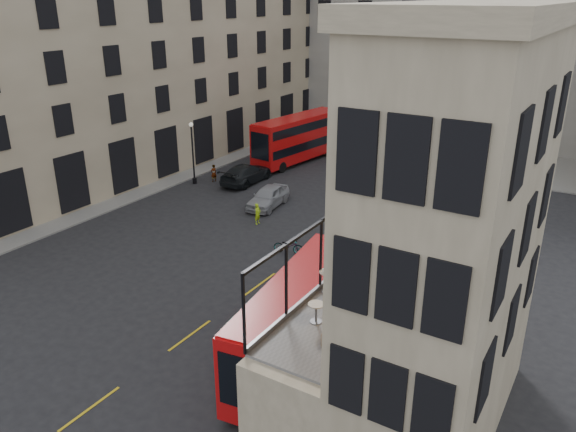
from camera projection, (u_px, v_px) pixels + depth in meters
The scene contains 31 objects.
ground at pixel (223, 348), 25.99m from camera, with size 140.00×140.00×0.00m, color black.
host_building_main at pixel (456, 241), 18.27m from camera, with size 7.26×11.40×15.10m.
host_frontage at pixel (352, 351), 22.00m from camera, with size 3.00×11.00×4.50m, color #C8B696.
cafe_floor at pixel (355, 300), 21.15m from camera, with size 3.00×10.00×0.10m, color slate.
building_left at pixel (117, 40), 50.73m from camera, with size 14.60×50.60×22.00m.
gateway at pixel (447, 50), 62.94m from camera, with size 35.00×10.60×18.00m.
pavement_far at pixel (400, 149), 58.97m from camera, with size 40.00×12.00×0.12m, color slate.
pavement_left at pixel (100, 192), 46.17m from camera, with size 8.00×48.00×0.12m, color slate.
traffic_light_near at pixel (327, 215), 35.08m from camera, with size 0.16×0.20×3.80m.
traffic_light_far at pixel (276, 136), 54.56m from camera, with size 0.16×0.20×3.80m.
street_lamp_a at pixel (193, 157), 47.63m from camera, with size 0.36×0.36×5.33m.
street_lamp_b at pixel (387, 135), 54.94m from camera, with size 0.36×0.36×5.33m.
bus_near at pixel (298, 317), 24.31m from camera, with size 3.64×10.34×4.04m.
bus_far at pixel (299, 136), 53.99m from camera, with size 3.99×11.33×4.43m.
car_a at pixel (268, 197), 42.99m from camera, with size 1.89×4.70×1.60m, color gray.
car_b at pixel (366, 160), 52.62m from camera, with size 1.63×4.66×1.54m, color #A9190A.
car_c at pixel (246, 174), 48.42m from camera, with size 2.30×5.65×1.64m, color black.
bicycle at pixel (288, 246), 35.32m from camera, with size 0.67×1.92×1.01m, color gray.
cyclist at pixel (258, 214), 39.77m from camera, with size 0.56×0.37×1.53m, color #B2E017.
pedestrian_a at pixel (281, 140), 59.18m from camera, with size 0.91×0.71×1.88m, color gray.
pedestrian_b at pixel (341, 156), 53.19m from camera, with size 1.17×0.67×1.81m, color gray.
pedestrian_c at pixel (439, 159), 52.82m from camera, with size 0.93×0.39×1.59m, color gray.
pedestrian_d at pixel (467, 154), 54.37m from camera, with size 0.81×0.53×1.66m, color gray.
pedestrian_e at pixel (214, 173), 48.72m from camera, with size 0.56×0.37×1.54m, color gray.
cafe_table_near at pixel (316, 310), 19.47m from camera, with size 0.58×0.58×0.73m.
cafe_table_mid at pixel (328, 278), 21.46m from camera, with size 0.68×0.68×0.85m.
cafe_table_far at pixel (355, 260), 23.12m from camera, with size 0.58×0.58×0.72m.
cafe_chair_a at pixel (330, 337), 18.28m from camera, with size 0.52×0.52×0.91m.
cafe_chair_b at pixel (374, 309), 20.00m from camera, with size 0.43×0.43×0.79m.
cafe_chair_c at pixel (381, 302), 20.36m from camera, with size 0.50×0.50×0.94m.
cafe_chair_d at pixel (417, 261), 23.60m from camera, with size 0.40×0.40×0.79m.
Camera 1 is at (14.02, -17.07, 15.32)m, focal length 35.00 mm.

